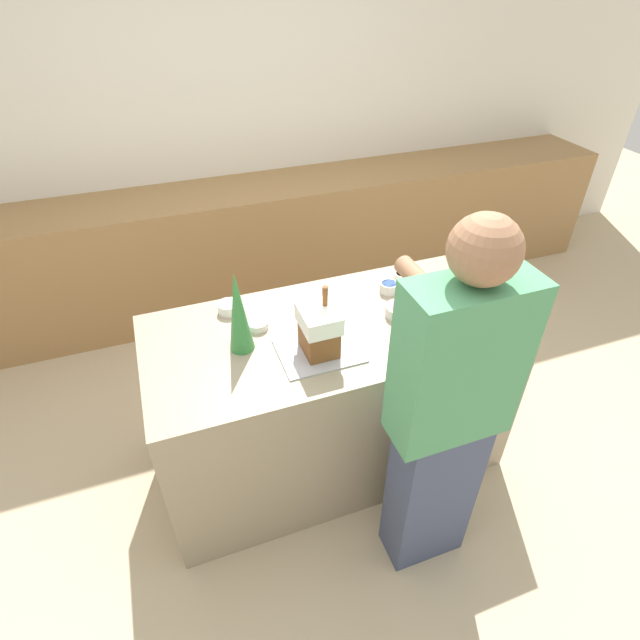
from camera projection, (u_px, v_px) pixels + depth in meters
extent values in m
plane|color=#C6B28E|center=(329.00, 451.00, 2.92)|extent=(12.00, 12.00, 0.00)
cube|color=white|center=(232.00, 126.00, 3.69)|extent=(8.00, 0.05, 2.60)
cube|color=#9E7547|center=(252.00, 245.00, 3.94)|extent=(6.00, 0.60, 0.95)
cube|color=gray|center=(330.00, 396.00, 2.65)|extent=(1.77, 0.84, 0.91)
cube|color=#B2B2BC|center=(319.00, 351.00, 2.23)|extent=(0.36, 0.29, 0.01)
cube|color=brown|center=(319.00, 338.00, 2.19)|extent=(0.14, 0.17, 0.13)
cube|color=white|center=(319.00, 319.00, 2.12)|extent=(0.16, 0.19, 0.08)
cylinder|color=brown|center=(325.00, 296.00, 2.10)|extent=(0.02, 0.02, 0.09)
cone|color=#33843D|center=(238.00, 312.00, 2.13)|extent=(0.11, 0.11, 0.40)
cylinder|color=white|center=(229.00, 307.00, 2.46)|extent=(0.11, 0.11, 0.05)
cylinder|color=green|center=(228.00, 304.00, 2.45)|extent=(0.09, 0.09, 0.01)
cylinder|color=silver|center=(389.00, 287.00, 2.60)|extent=(0.09, 0.09, 0.05)
cylinder|color=#4770DB|center=(389.00, 284.00, 2.59)|extent=(0.08, 0.08, 0.01)
cylinder|color=white|center=(317.00, 307.00, 2.47)|extent=(0.12, 0.12, 0.05)
cylinder|color=red|center=(317.00, 304.00, 2.46)|extent=(0.10, 0.10, 0.01)
cylinder|color=white|center=(258.00, 325.00, 2.36)|extent=(0.10, 0.10, 0.04)
cylinder|color=white|center=(257.00, 322.00, 2.35)|extent=(0.08, 0.08, 0.01)
cylinder|color=silver|center=(399.00, 311.00, 2.44)|extent=(0.13, 0.13, 0.05)
cylinder|color=pink|center=(399.00, 307.00, 2.42)|extent=(0.11, 0.11, 0.01)
cylinder|color=white|center=(403.00, 276.00, 2.71)|extent=(0.09, 0.09, 0.04)
cylinder|color=orange|center=(403.00, 274.00, 2.70)|extent=(0.07, 0.07, 0.01)
cube|color=#424C6B|center=(431.00, 490.00, 2.22)|extent=(0.35, 0.19, 0.85)
cube|color=#4C9966|center=(459.00, 363.00, 1.76)|extent=(0.46, 0.21, 0.67)
sphere|color=#996B4C|center=(485.00, 250.00, 1.49)|extent=(0.23, 0.23, 0.23)
cylinder|color=#996B4C|center=(432.00, 294.00, 1.85)|extent=(0.08, 0.46, 0.08)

